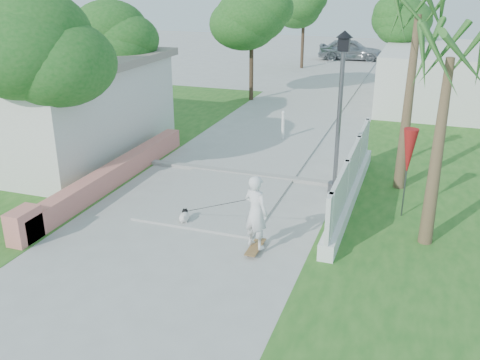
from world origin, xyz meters
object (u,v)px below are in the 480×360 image
at_px(dog, 184,216).
at_px(parked_car, 350,50).
at_px(bollard, 283,124).
at_px(patio_umbrella, 409,153).
at_px(skateboarder, 223,207).
at_px(street_lamp, 340,108).

relative_size(dog, parked_car, 0.11).
xyz_separation_m(bollard, parked_car, (-0.51, 20.30, 0.17)).
bearing_deg(patio_umbrella, bollard, 129.91).
bearing_deg(bollard, patio_umbrella, -50.09).
distance_m(skateboarder, dog, 1.37).
relative_size(street_lamp, patio_umbrella, 1.93).
bearing_deg(street_lamp, dog, -134.51).
bearing_deg(street_lamp, patio_umbrella, -27.76).
xyz_separation_m(patio_umbrella, skateboarder, (-3.87, -2.59, -0.92)).
xyz_separation_m(bollard, patio_umbrella, (4.60, -5.50, 1.10)).
distance_m(skateboarder, parked_car, 28.42).
bearing_deg(patio_umbrella, skateboarder, -146.16).
height_order(skateboarder, dog, skateboarder).
bearing_deg(bollard, street_lamp, -59.04).
bearing_deg(skateboarder, dog, 5.59).
xyz_separation_m(bollard, dog, (-0.45, -7.71, -0.40)).
distance_m(bollard, parked_car, 20.30).
height_order(patio_umbrella, dog, patio_umbrella).
height_order(patio_umbrella, parked_car, patio_umbrella).
height_order(bollard, skateboarder, skateboarder).
xyz_separation_m(street_lamp, patio_umbrella, (1.90, -1.00, -0.74)).
relative_size(bollard, parked_car, 0.25).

